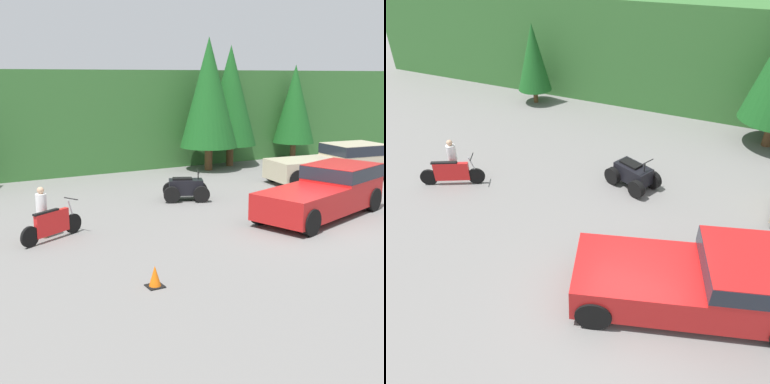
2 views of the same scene
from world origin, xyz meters
The scene contains 7 objects.
ground_plane centered at (0.00, 0.00, 0.00)m, with size 80.00×80.00×0.00m, color slate.
hillside_backdrop centered at (0.00, 16.00, 2.70)m, with size 44.00×6.00×5.40m.
tree_left centered at (-9.49, 11.61, 2.52)m, with size 1.88×1.88×4.28m.
pickup_truck_red centered at (1.76, 0.88, 0.97)m, with size 6.09×3.79×1.80m.
dirt_bike centered at (-8.02, 2.75, 0.50)m, with size 2.22×1.29×1.19m.
quad_atv centered at (-1.69, 5.55, 0.49)m, with size 2.21×1.85×1.24m.
rider_person centered at (-8.24, 3.14, 0.91)m, with size 0.49×0.49×1.67m.
Camera 2 is at (1.49, -6.31, 8.03)m, focal length 35.00 mm.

